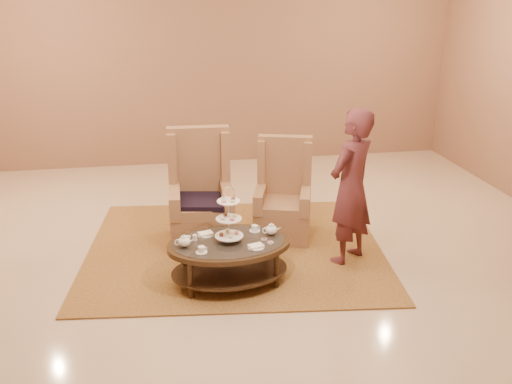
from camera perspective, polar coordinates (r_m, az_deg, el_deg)
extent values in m
plane|color=beige|center=(6.06, -0.63, -7.87)|extent=(8.00, 8.00, 0.00)
cube|color=silver|center=(6.06, -0.63, -7.87)|extent=(8.00, 8.00, 0.02)
cube|color=#996C53|center=(9.39, -4.68, 13.36)|extent=(8.00, 0.04, 3.50)
cube|color=#A47D3A|center=(6.53, -2.11, -5.64)|extent=(3.58, 3.09, 0.02)
cylinder|color=black|center=(5.49, -6.58, -8.77)|extent=(0.05, 0.05, 0.40)
cylinder|color=black|center=(5.64, 2.06, -7.82)|extent=(0.05, 0.05, 0.40)
cylinder|color=black|center=(5.89, -7.16, -6.73)|extent=(0.05, 0.05, 0.40)
cylinder|color=black|center=(6.02, 0.90, -5.90)|extent=(0.05, 0.05, 0.40)
cylinder|color=silver|center=(5.53, -2.74, -2.58)|extent=(0.01, 0.01, 0.50)
torus|color=silver|center=(5.44, -2.78, -0.13)|extent=(0.13, 0.02, 0.13)
cylinder|color=white|center=(5.61, -2.71, -4.39)|extent=(0.30, 0.30, 0.01)
cylinder|color=white|center=(5.53, -2.74, -2.68)|extent=(0.27, 0.27, 0.01)
cylinder|color=white|center=(5.46, -2.77, -0.92)|extent=(0.24, 0.24, 0.01)
cylinder|color=#B15D5B|center=(5.61, -1.93, -4.12)|extent=(0.04, 0.04, 0.03)
cylinder|color=tan|center=(5.67, -2.87, -3.88)|extent=(0.04, 0.04, 0.03)
cylinder|color=brown|center=(5.58, -3.50, -4.27)|extent=(0.04, 0.04, 0.03)
cylinder|color=beige|center=(5.53, -2.55, -4.52)|extent=(0.04, 0.04, 0.03)
ellipsoid|color=tan|center=(5.56, -2.11, -2.35)|extent=(0.05, 0.05, 0.03)
ellipsoid|color=brown|center=(5.58, -3.08, -2.25)|extent=(0.05, 0.05, 0.03)
ellipsoid|color=beige|center=(5.49, -3.38, -2.63)|extent=(0.05, 0.05, 0.03)
ellipsoid|color=#B15D5B|center=(5.47, -2.40, -2.73)|extent=(0.05, 0.05, 0.03)
cube|color=brown|center=(5.50, -2.33, -0.62)|extent=(0.05, 0.03, 0.02)
cube|color=beige|center=(5.50, -3.23, -0.63)|extent=(0.05, 0.03, 0.02)
cube|color=#B15D5B|center=(5.42, -3.22, -0.96)|extent=(0.05, 0.03, 0.02)
cube|color=tan|center=(5.42, -2.31, -0.94)|extent=(0.05, 0.03, 0.02)
ellipsoid|color=white|center=(5.53, -7.20, -4.95)|extent=(0.13, 0.13, 0.10)
cylinder|color=white|center=(5.51, -7.22, -4.48)|extent=(0.06, 0.06, 0.01)
sphere|color=white|center=(5.50, -7.23, -4.35)|extent=(0.02, 0.02, 0.02)
cone|color=white|center=(5.54, -6.42, -4.83)|extent=(0.08, 0.03, 0.05)
torus|color=white|center=(5.52, -7.82, -5.01)|extent=(0.07, 0.02, 0.07)
ellipsoid|color=white|center=(5.74, 1.55, -3.80)|extent=(0.13, 0.13, 0.10)
cylinder|color=white|center=(5.72, 1.55, -3.34)|extent=(0.06, 0.06, 0.01)
sphere|color=white|center=(5.72, 1.55, -3.22)|extent=(0.02, 0.02, 0.02)
cone|color=white|center=(5.76, 2.28, -3.68)|extent=(0.08, 0.03, 0.05)
torus|color=white|center=(5.73, 0.96, -3.86)|extent=(0.07, 0.02, 0.07)
cylinder|color=white|center=(5.42, -5.47, -6.01)|extent=(0.12, 0.12, 0.01)
cylinder|color=white|center=(5.41, -5.49, -5.71)|extent=(0.07, 0.07, 0.06)
torus|color=white|center=(5.41, -5.08, -5.68)|extent=(0.04, 0.01, 0.04)
cylinder|color=white|center=(5.85, -0.13, -3.89)|extent=(0.12, 0.12, 0.01)
cylinder|color=white|center=(5.84, -0.14, -3.61)|extent=(0.07, 0.07, 0.06)
torus|color=white|center=(5.84, 0.23, -3.57)|extent=(0.04, 0.01, 0.04)
cylinder|color=white|center=(5.78, -5.06, -4.28)|extent=(0.17, 0.17, 0.01)
cube|color=white|center=(5.77, -5.07, -4.15)|extent=(0.16, 0.14, 0.02)
cylinder|color=white|center=(5.49, 0.00, -5.55)|extent=(0.17, 0.17, 0.01)
cube|color=white|center=(5.49, 0.00, -5.42)|extent=(0.16, 0.14, 0.02)
cylinder|color=white|center=(5.66, -6.12, -4.56)|extent=(0.05, 0.05, 0.06)
cylinder|color=white|center=(5.58, 1.46, -5.08)|extent=(0.06, 0.06, 0.01)
cylinder|color=#B15D5B|center=(5.58, 1.46, -4.98)|extent=(0.04, 0.04, 0.01)
cylinder|color=white|center=(5.65, 0.82, -4.74)|extent=(0.06, 0.06, 0.01)
cylinder|color=brown|center=(5.65, 0.82, -4.65)|extent=(0.04, 0.04, 0.01)
cylinder|color=white|center=(5.74, -6.83, -4.49)|extent=(0.06, 0.06, 0.01)
cylinder|color=beige|center=(5.73, -6.83, -4.40)|extent=(0.04, 0.04, 0.01)
cube|color=#9F6F4A|center=(6.62, -5.44, -3.40)|extent=(0.73, 0.73, 0.43)
cube|color=#9F6F4A|center=(6.47, -5.49, -1.44)|extent=(0.62, 0.62, 0.10)
cube|color=#9F6F4A|center=(6.73, -5.68, 1.07)|extent=(0.71, 0.17, 1.32)
cube|color=#9F6F4A|center=(6.60, -8.39, 3.33)|extent=(0.11, 0.23, 0.61)
cube|color=#9F6F4A|center=(6.62, -3.12, 3.56)|extent=(0.11, 0.23, 0.61)
cube|color=#9F6F4A|center=(6.44, -8.12, -0.90)|extent=(0.14, 0.64, 0.26)
cube|color=#9F6F4A|center=(6.46, -2.91, -0.65)|extent=(0.14, 0.64, 0.26)
cube|color=black|center=(6.42, -5.50, -0.95)|extent=(0.64, 0.59, 0.06)
cube|color=#9F6F4A|center=(6.75, 2.66, -3.05)|extent=(0.79, 0.79, 0.38)
cube|color=#9F6F4A|center=(6.62, 2.67, -1.33)|extent=(0.67, 0.67, 0.09)
cube|color=#9F6F4A|center=(6.85, 2.87, 0.87)|extent=(0.64, 0.30, 1.17)
cube|color=#9F6F4A|center=(6.75, 0.59, 3.02)|extent=(0.14, 0.22, 0.54)
cube|color=#9F6F4A|center=(6.72, 5.20, 2.86)|extent=(0.14, 0.22, 0.54)
cube|color=#9F6F4A|center=(6.62, 0.41, -0.66)|extent=(0.26, 0.58, 0.23)
cube|color=#9F6F4A|center=(6.58, 4.95, -0.84)|extent=(0.26, 0.58, 0.23)
imported|color=#58252A|center=(6.03, 9.48, 0.46)|extent=(0.73, 0.70, 1.69)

